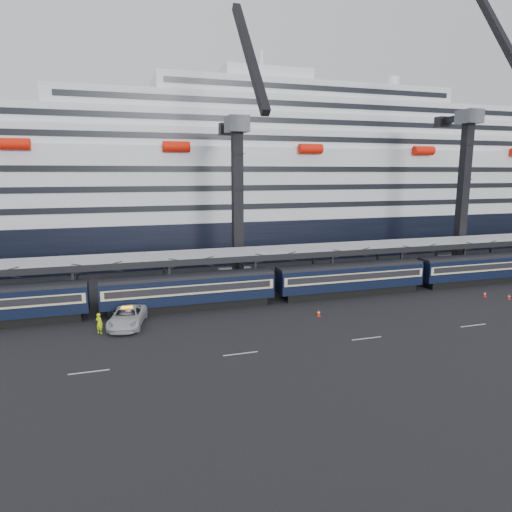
# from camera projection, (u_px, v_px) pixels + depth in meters

# --- Properties ---
(ground) EXTENTS (260.00, 260.00, 0.00)m
(ground) POSITION_uv_depth(u_px,v_px,m) (461.00, 312.00, 49.64)
(ground) COLOR black
(ground) RESTS_ON ground
(train) EXTENTS (133.05, 3.00, 4.05)m
(train) POSITION_uv_depth(u_px,v_px,m) (375.00, 276.00, 57.26)
(train) COLOR black
(train) RESTS_ON ground
(canopy) EXTENTS (130.00, 6.25, 5.53)m
(canopy) POSITION_uv_depth(u_px,v_px,m) (390.00, 245.00, 61.83)
(canopy) COLOR #A0A3A8
(canopy) RESTS_ON ground
(cruise_ship) EXTENTS (214.09, 28.84, 34.00)m
(cruise_ship) POSITION_uv_depth(u_px,v_px,m) (294.00, 186.00, 90.25)
(cruise_ship) COLOR black
(cruise_ship) RESTS_ON ground
(crane_dark_near) EXTENTS (4.50, 17.75, 35.08)m
(crane_dark_near) POSITION_uv_depth(u_px,v_px,m) (238.00, 196.00, 59.06)
(crane_dark_near) COLOR #505459
(crane_dark_near) RESTS_ON ground
(crane_dark_mid) EXTENTS (4.50, 18.24, 39.64)m
(crane_dark_mid) POSITION_uv_depth(u_px,v_px,m) (466.00, 183.00, 68.12)
(crane_dark_mid) COLOR #505459
(crane_dark_mid) RESTS_ON ground
(pickup_truck) EXTENTS (4.46, 7.17, 1.85)m
(pickup_truck) POSITION_uv_depth(u_px,v_px,m) (127.00, 317.00, 45.01)
(pickup_truck) COLOR #B6B8BE
(pickup_truck) RESTS_ON ground
(worker) EXTENTS (0.86, 0.84, 1.99)m
(worker) POSITION_uv_depth(u_px,v_px,m) (99.00, 323.00, 42.92)
(worker) COLOR #CAFA0D
(worker) RESTS_ON ground
(traffic_cone_b) EXTENTS (0.34, 0.34, 0.68)m
(traffic_cone_b) POSITION_uv_depth(u_px,v_px,m) (127.00, 326.00, 44.14)
(traffic_cone_b) COLOR #FF1A08
(traffic_cone_b) RESTS_ON ground
(traffic_cone_c) EXTENTS (0.39, 0.39, 0.78)m
(traffic_cone_c) POSITION_uv_depth(u_px,v_px,m) (319.00, 313.00, 48.17)
(traffic_cone_c) COLOR #FF1A08
(traffic_cone_c) RESTS_ON ground
(traffic_cone_d) EXTENTS (0.36, 0.36, 0.73)m
(traffic_cone_d) POSITION_uv_depth(u_px,v_px,m) (485.00, 294.00, 55.71)
(traffic_cone_d) COLOR #FF1A08
(traffic_cone_d) RESTS_ON ground
(traffic_cone_e) EXTENTS (0.35, 0.35, 0.70)m
(traffic_cone_e) POSITION_uv_depth(u_px,v_px,m) (509.00, 296.00, 54.63)
(traffic_cone_e) COLOR #FF1A08
(traffic_cone_e) RESTS_ON ground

